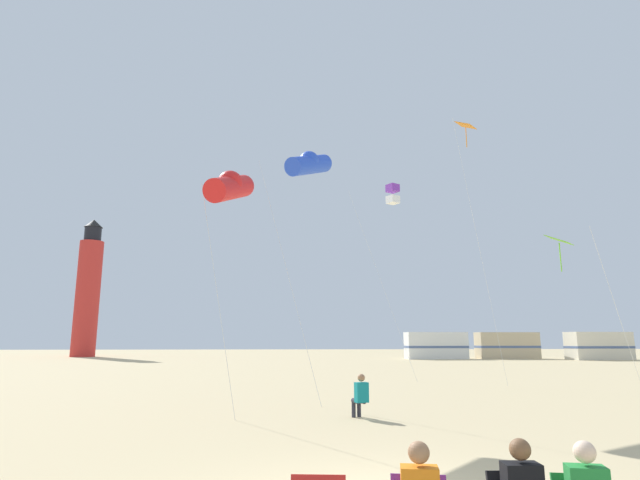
{
  "coord_description": "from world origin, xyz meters",
  "views": [
    {
      "loc": [
        -1.36,
        -6.96,
        2.08
      ],
      "look_at": [
        0.03,
        13.09,
        5.99
      ],
      "focal_mm": 28.64,
      "sensor_mm": 36.0,
      "label": 1
    }
  ],
  "objects": [
    {
      "name": "kite_flyer_standing",
      "position": [
        0.7,
        7.16,
        0.61
      ],
      "size": [
        0.44,
        0.56,
        1.16
      ],
      "rotation": [
        0.0,
        0.0,
        3.44
      ],
      "color": "#147F84",
      "rests_on": "ground"
    },
    {
      "name": "kite_diamond_orange",
      "position": [
        7.85,
        17.08,
        12.26
      ],
      "size": [
        1.88,
        1.6,
        13.13
      ],
      "color": "silver",
      "rests_on": "ground"
    },
    {
      "name": "kite_box_violet",
      "position": [
        4.87,
        21.43,
        10.39
      ],
      "size": [
        3.08,
        3.08,
        10.99
      ],
      "color": "silver",
      "rests_on": "ground"
    },
    {
      "name": "kite_tube_scarlet",
      "position": [
        -3.04,
        7.88,
        6.57
      ],
      "size": [
        1.47,
        2.59,
        7.27
      ],
      "color": "silver",
      "rests_on": "ground"
    },
    {
      "name": "kite_tube_blue",
      "position": [
        -0.5,
        11.43,
        8.6
      ],
      "size": [
        2.88,
        3.11,
        9.31
      ],
      "color": "silver",
      "rests_on": "ground"
    },
    {
      "name": "kite_diamond_lime",
      "position": [
        9.03,
        11.23,
        5.55
      ],
      "size": [
        3.11,
        3.11,
        5.96
      ],
      "color": "silver",
      "rests_on": "ground"
    },
    {
      "name": "lighthouse_distant",
      "position": [
        -25.35,
        57.12,
        7.84
      ],
      "size": [
        2.8,
        2.8,
        16.8
      ],
      "color": "red",
      "rests_on": "ground"
    },
    {
      "name": "rv_van_white",
      "position": [
        14.81,
        47.58,
        1.39
      ],
      "size": [
        6.47,
        2.41,
        2.8
      ],
      "rotation": [
        0.0,
        0.0,
        0.01
      ],
      "color": "white",
      "rests_on": "ground"
    },
    {
      "name": "rv_van_tan",
      "position": [
        22.69,
        47.74,
        1.39
      ],
      "size": [
        6.51,
        2.53,
        2.8
      ],
      "rotation": [
        0.0,
        0.0,
        -0.03
      ],
      "color": "#C6B28C",
      "rests_on": "ground"
    },
    {
      "name": "rv_van_cream",
      "position": [
        30.99,
        44.49,
        1.39
      ],
      "size": [
        6.61,
        2.86,
        2.8
      ],
      "rotation": [
        0.0,
        0.0,
        0.08
      ],
      "color": "beige",
      "rests_on": "ground"
    }
  ]
}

